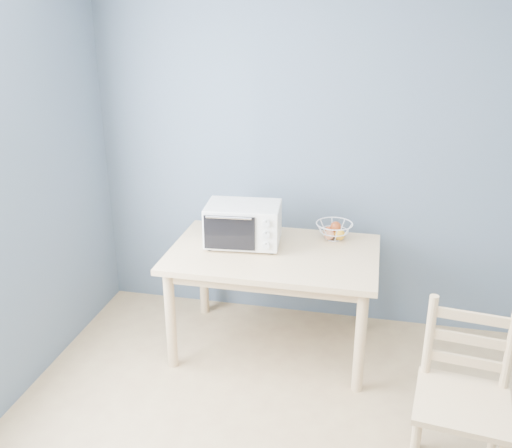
% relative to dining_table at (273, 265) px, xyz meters
% --- Properties ---
extents(room, '(4.01, 4.51, 2.61)m').
position_rel_dining_table_xyz_m(room, '(0.56, -1.70, 0.65)').
color(room, tan).
rests_on(room, ground).
extents(dining_table, '(1.40, 0.90, 0.75)m').
position_rel_dining_table_xyz_m(dining_table, '(0.00, 0.00, 0.00)').
color(dining_table, '#D8AF82').
rests_on(dining_table, ground).
extents(toaster_oven, '(0.53, 0.41, 0.29)m').
position_rel_dining_table_xyz_m(toaster_oven, '(-0.24, 0.06, 0.26)').
color(toaster_oven, white).
rests_on(toaster_oven, dining_table).
extents(fruit_basket, '(0.31, 0.31, 0.13)m').
position_rel_dining_table_xyz_m(fruit_basket, '(0.38, 0.30, 0.17)').
color(fruit_basket, silver).
rests_on(fruit_basket, dining_table).
extents(dining_chair, '(0.50, 0.50, 0.95)m').
position_rel_dining_table_xyz_m(dining_chair, '(1.14, -0.98, -0.18)').
color(dining_chair, '#D8AF82').
rests_on(dining_chair, ground).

